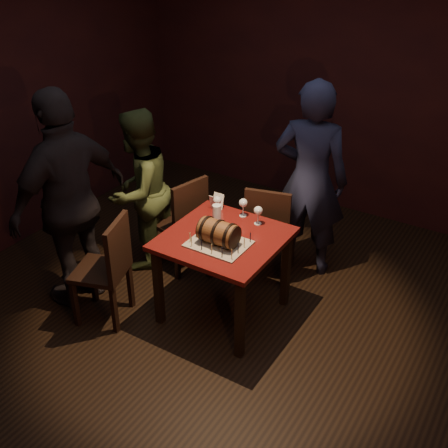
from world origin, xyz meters
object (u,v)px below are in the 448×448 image
object	(u,v)px
pint_of_ale	(217,214)
person_left_rear	(139,191)
chair_back	(269,228)
person_back	(310,180)
person_left_front	(70,202)
barrel_cake	(218,233)
pub_table	(224,248)
wine_glass_left	(217,201)
wine_glass_mid	(243,204)
wine_glass_right	(258,211)
chair_left_front	(109,265)
chair_left_rear	(184,219)

from	to	relation	value
pint_of_ale	person_left_rear	world-z (taller)	person_left_rear
pint_of_ale	chair_back	distance (m)	0.62
person_back	person_left_front	distance (m)	2.05
barrel_cake	pub_table	bearing A→B (deg)	103.51
pub_table	person_left_front	world-z (taller)	person_left_front
wine_glass_left	person_left_front	world-z (taller)	person_left_front
person_back	person_left_rear	distance (m)	1.54
pint_of_ale	person_left_front	distance (m)	1.18
person_left_rear	chair_back	bearing A→B (deg)	106.93
pub_table	person_left_rear	distance (m)	1.11
wine_glass_mid	chair_back	size ratio (longest dim) A/B	0.17
pub_table	chair_back	size ratio (longest dim) A/B	0.97
pub_table	person_back	size ratio (longest dim) A/B	0.50
wine_glass_left	pint_of_ale	distance (m)	0.14
barrel_cake	wine_glass_left	size ratio (longest dim) A/B	2.18
pub_table	person_back	distance (m)	1.07
chair_back	person_back	bearing A→B (deg)	58.33
pint_of_ale	chair_back	bearing A→B (deg)	63.60
wine_glass_right	chair_left_front	bearing A→B (deg)	-135.72
pub_table	person_left_rear	bearing A→B (deg)	166.19
pint_of_ale	wine_glass_left	bearing A→B (deg)	121.02
chair_back	person_left_rear	bearing A→B (deg)	-160.88
chair_left_rear	person_left_front	bearing A→B (deg)	-120.67
wine_glass_left	person_left_rear	distance (m)	0.84
chair_left_rear	chair_back	bearing A→B (deg)	20.77
person_left_front	chair_back	bearing A→B (deg)	138.38
wine_glass_mid	chair_left_rear	size ratio (longest dim) A/B	0.17
wine_glass_left	chair_back	world-z (taller)	chair_back
barrel_cake	person_left_front	bearing A→B (deg)	-163.95
pub_table	wine_glass_right	bearing A→B (deg)	67.63
wine_glass_left	wine_glass_right	size ratio (longest dim) A/B	1.00
wine_glass_left	chair_back	size ratio (longest dim) A/B	0.17
chair_back	person_left_front	bearing A→B (deg)	-137.71
wine_glass_left	chair_left_front	distance (m)	1.03
pint_of_ale	wine_glass_mid	bearing A→B (deg)	54.66
chair_left_rear	person_left_rear	world-z (taller)	person_left_rear
chair_left_front	wine_glass_mid	bearing A→B (deg)	51.99
wine_glass_mid	pint_of_ale	bearing A→B (deg)	-125.34
person_back	wine_glass_right	bearing A→B (deg)	66.66
person_back	person_left_rear	xyz separation A→B (m)	(-1.35, -0.74, -0.15)
wine_glass_right	wine_glass_mid	bearing A→B (deg)	163.72
wine_glass_left	person_left_front	distance (m)	1.19
chair_left_front	person_back	xyz separation A→B (m)	(1.02, 1.54, 0.38)
wine_glass_mid	person_left_rear	size ratio (longest dim) A/B	0.11
wine_glass_right	person_back	bearing A→B (deg)	78.05
pint_of_ale	person_left_rear	size ratio (longest dim) A/B	0.10
pub_table	person_left_front	size ratio (longest dim) A/B	0.48
pub_table	chair_left_rear	bearing A→B (deg)	150.28
pub_table	barrel_cake	bearing A→B (deg)	-76.49
wine_glass_left	chair_back	bearing A→B (deg)	49.73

